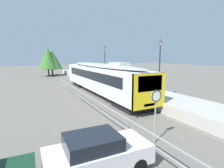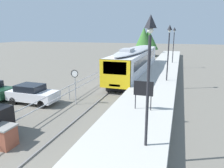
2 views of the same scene
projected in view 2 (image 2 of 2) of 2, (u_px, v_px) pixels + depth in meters
The scene contains 14 objects.
ground_plane at pixel (110, 77), 27.32m from camera, with size 160.00×160.00×0.00m, color #6B665B.
track_rails at pixel (133, 78), 26.43m from camera, with size 3.20×60.00×0.14m.
commuter_train at pixel (135, 60), 27.04m from camera, with size 2.82×18.16×3.74m.
station_platform at pixel (160, 76), 25.37m from camera, with size 3.90×60.00×0.90m, color #B7B5AD.
platform_lamp_near_end at pixel (149, 58), 8.30m from camera, with size 0.34×0.34×5.35m.
platform_lamp_mid_platform at pixel (169, 42), 20.43m from camera, with size 0.34×0.34×5.35m.
platform_lamp_far_end at pixel (174, 38), 32.56m from camera, with size 0.34×0.34×5.35m.
platform_notice_board at pixel (143, 89), 13.08m from camera, with size 1.20×0.08×1.80m.
speed_limit_sign at pixel (75, 78), 16.47m from camera, with size 0.61×0.10×2.81m.
brick_utility_cabinet at pixel (3, 136), 10.66m from camera, with size 1.21×0.99×1.13m.
carpark_fence at pixel (69, 89), 17.94m from camera, with size 0.06×36.06×1.25m.
parked_hatchback_white at pixel (33, 94), 17.12m from camera, with size 4.03×1.84×1.53m.
tree_behind_carpark at pixel (148, 39), 49.09m from camera, with size 4.64×4.64×6.10m.
tree_behind_station_far at pixel (144, 38), 48.60m from camera, with size 4.14×4.14×6.50m.
Camera 2 is at (5.39, -3.40, 5.63)m, focal length 34.42 mm.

